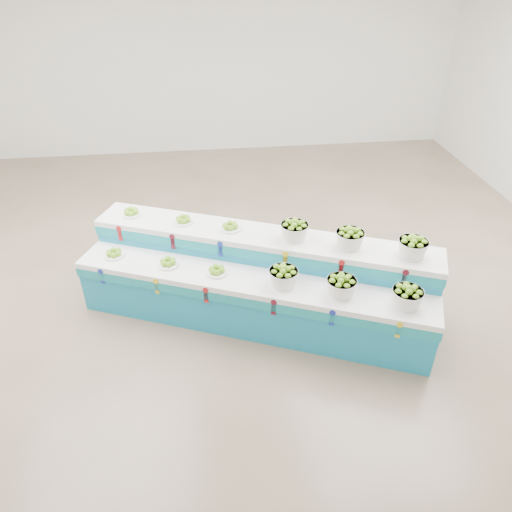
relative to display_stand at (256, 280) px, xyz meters
name	(u,v)px	position (x,y,z in m)	size (l,w,h in m)	color
ground	(249,276)	(0.00, 0.80, -0.51)	(10.00, 10.00, 0.00)	brown
back_wall	(221,56)	(0.00, 5.80, 1.49)	(10.00, 10.00, 0.00)	silver
display_stand	(256,280)	(0.00, 0.00, 0.00)	(4.29, 1.10, 1.02)	teal
plate_lower_left	(114,253)	(-1.72, 0.44, 0.26)	(0.25, 0.25, 0.10)	white
plate_lower_mid	(168,262)	(-1.05, 0.15, 0.26)	(0.25, 0.25, 0.10)	white
plate_lower_right	(217,270)	(-0.47, -0.09, 0.26)	(0.25, 0.25, 0.10)	white
basket_lower_left	(283,276)	(0.26, -0.40, 0.33)	(0.33, 0.33, 0.24)	silver
basket_lower_mid	(341,286)	(0.86, -0.65, 0.33)	(0.33, 0.33, 0.24)	silver
basket_lower_right	(407,296)	(1.50, -0.93, 0.33)	(0.33, 0.33, 0.24)	silver
plate_upper_left	(131,212)	(-1.51, 0.93, 0.56)	(0.25, 0.25, 0.10)	white
plate_upper_mid	(183,219)	(-0.84, 0.64, 0.56)	(0.25, 0.25, 0.10)	white
plate_upper_right	(230,226)	(-0.27, 0.40, 0.56)	(0.25, 0.25, 0.10)	white
basket_upper_left	(294,230)	(0.47, 0.09, 0.63)	(0.33, 0.33, 0.24)	silver
basket_upper_mid	(350,238)	(1.07, -0.16, 0.63)	(0.33, 0.33, 0.24)	silver
basket_upper_right	(413,247)	(1.71, -0.44, 0.63)	(0.33, 0.33, 0.24)	silver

